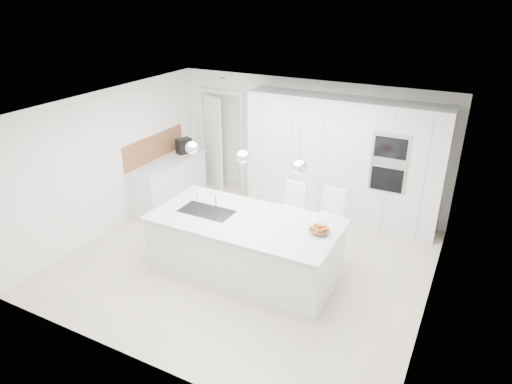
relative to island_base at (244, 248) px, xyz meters
The scene contains 26 objects.
floor 0.53m from the island_base, 108.43° to the left, with size 5.50×5.50×0.00m, color beige.
wall_back 2.92m from the island_base, 92.05° to the left, with size 5.50×5.50×0.00m, color white.
wall_left 2.98m from the island_base, behind, with size 5.00×5.00×0.00m, color white.
ceiling 2.09m from the island_base, 108.43° to the left, with size 5.50×5.50×0.00m, color white.
tall_cabinets 2.69m from the island_base, 74.36° to the left, with size 3.60×0.60×2.30m, color silver.
oven_stack 2.86m from the island_base, 53.85° to the left, with size 0.62×0.04×1.05m, color #A5A5A8, non-canonical shape.
doorway_frame 3.50m from the island_base, 126.50° to the left, with size 1.11×0.08×2.13m, color white, non-canonical shape.
hallway_door 3.61m from the island_base, 130.22° to the left, with size 0.82×0.04×2.00m, color white.
radiator 3.28m from the island_base, 122.08° to the left, with size 0.32×0.04×1.40m, color white, non-canonical shape.
left_base_cabinets 2.96m from the island_base, 149.53° to the left, with size 0.60×1.80×0.86m, color silver.
left_worktop 2.99m from the island_base, 149.53° to the left, with size 0.62×1.82×0.04m, color silver.
oak_backsplash 3.29m from the island_base, 152.14° to the left, with size 0.02×1.80×0.50m, color #915E38.
island_base is the anchor object (origin of this frame).
island_worktop 0.45m from the island_base, 90.00° to the left, with size 2.84×1.40×0.04m, color silver.
island_sink 0.76m from the island_base, behind, with size 0.84×0.44×0.18m, color #3F3F42, non-canonical shape.
island_tap 0.89m from the island_base, 161.57° to the left, with size 0.02×0.02×0.30m, color white.
pendant_left 1.70m from the island_base, behind, with size 0.20×0.20×0.20m, color white.
pendant_mid 1.47m from the island_base, 146.31° to the right, with size 0.20×0.20×0.20m, color white.
pendant_right 1.70m from the island_base, ahead, with size 0.20×0.20×0.20m, color white.
fruit_bowl 1.25m from the island_base, ahead, with size 0.28×0.28×0.07m, color #915E38.
espresso_machine 3.32m from the island_base, 140.89° to the left, with size 0.19×0.29×0.31m, color black.
bar_stool_left 0.99m from the island_base, 66.15° to the left, with size 0.39×0.55×1.19m, color white, non-canonical shape.
bar_stool_right 1.40m from the island_base, 41.55° to the left, with size 0.40×0.55×1.20m, color white, non-canonical shape.
apple_a 1.31m from the island_base, ahead, with size 0.09×0.09×0.09m, color #AE280E.
apple_b 1.25m from the island_base, ahead, with size 0.08×0.08×0.08m, color #AE280E.
banana_bunch 1.30m from the island_base, ahead, with size 0.23×0.23×0.03m, color yellow.
Camera 1 is at (3.01, -5.53, 4.06)m, focal length 32.00 mm.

